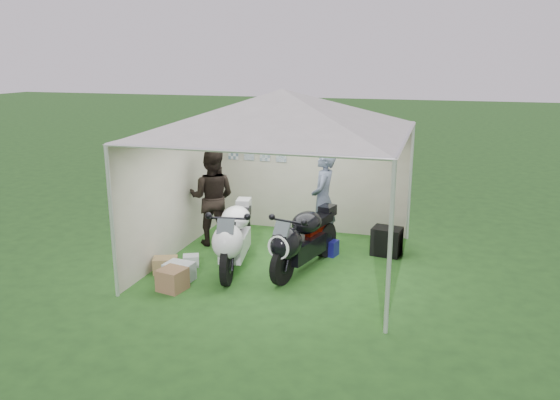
{
  "coord_description": "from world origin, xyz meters",
  "views": [
    {
      "loc": [
        2.52,
        -8.59,
        3.48
      ],
      "look_at": [
        -0.14,
        0.35,
        1.05
      ],
      "focal_mm": 35.0,
      "sensor_mm": 36.0,
      "label": 1
    }
  ],
  "objects_px": {
    "person_blue_jacket": "(323,200)",
    "crate_3": "(165,265)",
    "canopy_tent": "(283,115)",
    "crate_1": "(172,279)",
    "motorcycle_white": "(234,235)",
    "crate_0": "(179,272)",
    "motorcycle_black": "(302,239)",
    "equipment_box": "(387,241)",
    "crate_2": "(191,261)",
    "paddock_stand": "(327,247)",
    "person_dark_jacket": "(212,197)"
  },
  "relations": [
    {
      "from": "paddock_stand",
      "to": "equipment_box",
      "type": "height_order",
      "value": "equipment_box"
    },
    {
      "from": "canopy_tent",
      "to": "crate_1",
      "type": "distance_m",
      "value": 3.17
    },
    {
      "from": "person_blue_jacket",
      "to": "crate_3",
      "type": "xyz_separation_m",
      "value": [
        -2.25,
        -1.98,
        -0.8
      ]
    },
    {
      "from": "paddock_stand",
      "to": "crate_3",
      "type": "relative_size",
      "value": 0.97
    },
    {
      "from": "motorcycle_white",
      "to": "person_blue_jacket",
      "type": "xyz_separation_m",
      "value": [
        1.19,
        1.52,
        0.32
      ]
    },
    {
      "from": "motorcycle_black",
      "to": "paddock_stand",
      "type": "height_order",
      "value": "motorcycle_black"
    },
    {
      "from": "motorcycle_black",
      "to": "crate_3",
      "type": "height_order",
      "value": "motorcycle_black"
    },
    {
      "from": "motorcycle_white",
      "to": "motorcycle_black",
      "type": "bearing_deg",
      "value": 0.77
    },
    {
      "from": "motorcycle_black",
      "to": "person_blue_jacket",
      "type": "bearing_deg",
      "value": 101.35
    },
    {
      "from": "motorcycle_white",
      "to": "person_dark_jacket",
      "type": "height_order",
      "value": "person_dark_jacket"
    },
    {
      "from": "motorcycle_white",
      "to": "crate_0",
      "type": "height_order",
      "value": "motorcycle_white"
    },
    {
      "from": "crate_2",
      "to": "crate_3",
      "type": "distance_m",
      "value": 0.48
    },
    {
      "from": "person_blue_jacket",
      "to": "equipment_box",
      "type": "relative_size",
      "value": 3.65
    },
    {
      "from": "canopy_tent",
      "to": "crate_2",
      "type": "xyz_separation_m",
      "value": [
        -1.46,
        -0.61,
        -2.48
      ]
    },
    {
      "from": "motorcycle_black",
      "to": "crate_1",
      "type": "xyz_separation_m",
      "value": [
        -1.73,
        -1.29,
        -0.41
      ]
    },
    {
      "from": "paddock_stand",
      "to": "crate_3",
      "type": "height_order",
      "value": "paddock_stand"
    },
    {
      "from": "paddock_stand",
      "to": "equipment_box",
      "type": "relative_size",
      "value": 0.75
    },
    {
      "from": "motorcycle_black",
      "to": "person_blue_jacket",
      "type": "distance_m",
      "value": 1.34
    },
    {
      "from": "equipment_box",
      "to": "motorcycle_white",
      "type": "bearing_deg",
      "value": -148.5
    },
    {
      "from": "person_dark_jacket",
      "to": "person_blue_jacket",
      "type": "bearing_deg",
      "value": -177.25
    },
    {
      "from": "motorcycle_white",
      "to": "crate_0",
      "type": "bearing_deg",
      "value": -144.93
    },
    {
      "from": "crate_0",
      "to": "crate_3",
      "type": "distance_m",
      "value": 0.45
    },
    {
      "from": "equipment_box",
      "to": "crate_3",
      "type": "xyz_separation_m",
      "value": [
        -3.45,
        -1.93,
        -0.12
      ]
    },
    {
      "from": "canopy_tent",
      "to": "person_blue_jacket",
      "type": "bearing_deg",
      "value": 63.34
    },
    {
      "from": "canopy_tent",
      "to": "motorcycle_black",
      "type": "bearing_deg",
      "value": -35.79
    },
    {
      "from": "motorcycle_white",
      "to": "crate_1",
      "type": "distance_m",
      "value": 1.31
    },
    {
      "from": "person_dark_jacket",
      "to": "crate_3",
      "type": "xyz_separation_m",
      "value": [
        -0.19,
        -1.59,
        -0.79
      ]
    },
    {
      "from": "crate_0",
      "to": "crate_3",
      "type": "relative_size",
      "value": 1.13
    },
    {
      "from": "motorcycle_black",
      "to": "crate_1",
      "type": "height_order",
      "value": "motorcycle_black"
    },
    {
      "from": "crate_0",
      "to": "crate_2",
      "type": "bearing_deg",
      "value": 98.37
    },
    {
      "from": "canopy_tent",
      "to": "crate_3",
      "type": "bearing_deg",
      "value": -150.48
    },
    {
      "from": "motorcycle_white",
      "to": "crate_0",
      "type": "relative_size",
      "value": 4.98
    },
    {
      "from": "motorcycle_white",
      "to": "crate_0",
      "type": "distance_m",
      "value": 1.08
    },
    {
      "from": "person_dark_jacket",
      "to": "crate_0",
      "type": "relative_size",
      "value": 4.18
    },
    {
      "from": "equipment_box",
      "to": "paddock_stand",
      "type": "bearing_deg",
      "value": -163.07
    },
    {
      "from": "person_dark_jacket",
      "to": "crate_1",
      "type": "distance_m",
      "value": 2.33
    },
    {
      "from": "motorcycle_white",
      "to": "motorcycle_black",
      "type": "distance_m",
      "value": 1.13
    },
    {
      "from": "person_blue_jacket",
      "to": "equipment_box",
      "type": "height_order",
      "value": "person_blue_jacket"
    },
    {
      "from": "equipment_box",
      "to": "crate_3",
      "type": "bearing_deg",
      "value": -150.83
    },
    {
      "from": "crate_1",
      "to": "canopy_tent",
      "type": "bearing_deg",
      "value": 50.7
    },
    {
      "from": "motorcycle_black",
      "to": "person_blue_jacket",
      "type": "height_order",
      "value": "person_blue_jacket"
    },
    {
      "from": "person_dark_jacket",
      "to": "person_blue_jacket",
      "type": "height_order",
      "value": "person_blue_jacket"
    },
    {
      "from": "paddock_stand",
      "to": "crate_2",
      "type": "distance_m",
      "value": 2.46
    },
    {
      "from": "motorcycle_black",
      "to": "crate_1",
      "type": "relative_size",
      "value": 5.4
    },
    {
      "from": "person_dark_jacket",
      "to": "crate_1",
      "type": "relative_size",
      "value": 4.83
    },
    {
      "from": "paddock_stand",
      "to": "person_blue_jacket",
      "type": "height_order",
      "value": "person_blue_jacket"
    },
    {
      "from": "canopy_tent",
      "to": "motorcycle_black",
      "type": "xyz_separation_m",
      "value": [
        0.42,
        -0.3,
        -2.0
      ]
    },
    {
      "from": "canopy_tent",
      "to": "person_dark_jacket",
      "type": "relative_size",
      "value": 3.07
    },
    {
      "from": "person_blue_jacket",
      "to": "crate_3",
      "type": "bearing_deg",
      "value": -49.98
    },
    {
      "from": "motorcycle_black",
      "to": "equipment_box",
      "type": "relative_size",
      "value": 4.06
    }
  ]
}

